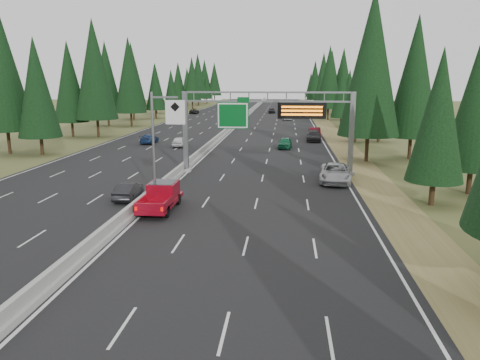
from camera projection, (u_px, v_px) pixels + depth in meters
name	position (u px, v px, depth m)	size (l,w,h in m)	color
road	(234.00, 127.00, 90.06)	(32.00, 260.00, 0.08)	black
shoulder_right	(327.00, 128.00, 88.35)	(3.60, 260.00, 0.06)	olive
shoulder_left	(144.00, 126.00, 91.77)	(3.60, 260.00, 0.06)	#495728
median_barrier	(234.00, 125.00, 89.98)	(0.70, 260.00, 0.85)	gray
sign_gantry	(274.00, 120.00, 44.21)	(16.75, 0.98, 7.80)	slate
hov_sign_pole	(160.00, 137.00, 35.47)	(2.80, 0.50, 8.00)	slate
tree_row_right	(355.00, 79.00, 81.63)	(12.26, 238.01, 18.88)	black
tree_row_left	(94.00, 77.00, 77.97)	(11.88, 238.09, 18.98)	black
silver_minivan	(335.00, 173.00, 41.32)	(2.68, 5.81, 1.61)	#ABACB0
red_pickup	(162.00, 194.00, 32.75)	(1.99, 5.57, 1.82)	black
car_ahead_green	(285.00, 143.00, 61.71)	(1.69, 4.20, 1.43)	#15603D
car_ahead_dkred	(315.00, 133.00, 72.40)	(1.70, 4.88, 1.61)	#530B15
car_ahead_dkgrey	(314.00, 136.00, 68.88)	(2.08, 5.11, 1.48)	black
car_ahead_white	(287.00, 117.00, 104.84)	(2.13, 4.62, 1.29)	white
car_ahead_far	(272.00, 110.00, 126.12)	(1.73, 4.30, 1.46)	black
car_onc_near	(128.00, 191.00, 35.42)	(1.37, 3.92, 1.29)	black
car_onc_blue	(149.00, 139.00, 66.51)	(1.81, 4.45, 1.29)	navy
car_onc_white	(179.00, 142.00, 63.28)	(1.56, 3.88, 1.32)	white
car_onc_far	(194.00, 111.00, 124.97)	(2.17, 4.70, 1.31)	black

